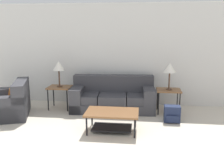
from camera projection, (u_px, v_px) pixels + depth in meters
wall_back at (116, 55)px, 6.48m from camera, size 8.96×0.06×2.60m
couch at (113, 98)px, 6.12m from camera, size 2.05×0.97×0.82m
armchair at (10, 104)px, 5.67m from camera, size 1.20×1.34×0.80m
coffee_table at (112, 117)px, 4.79m from camera, size 1.01×0.63×0.40m
side_table_left at (60, 89)px, 6.17m from camera, size 0.56×0.47×0.56m
side_table_right at (169, 92)px, 5.86m from camera, size 0.56×0.47×0.56m
table_lamp_left at (59, 67)px, 6.05m from camera, size 0.28×0.28×0.63m
table_lamp_right at (170, 68)px, 5.75m from camera, size 0.28×0.28×0.63m
backpack at (172, 114)px, 5.32m from camera, size 0.33×0.29×0.35m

